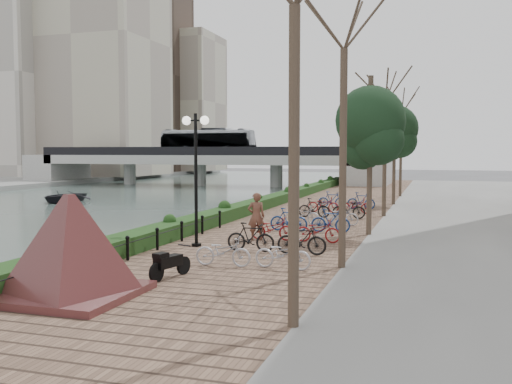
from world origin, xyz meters
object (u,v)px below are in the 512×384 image
at_px(granite_monument, 70,245).
at_px(motorcycle, 170,263).
at_px(lamppost, 196,151).
at_px(boat, 63,196).
at_px(pedestrian, 256,216).

distance_m(granite_monument, motorcycle, 2.96).
relative_size(lamppost, boat, 1.13).
bearing_deg(granite_monument, pedestrian, 80.86).
bearing_deg(granite_monument, boat, 126.63).
distance_m(motorcycle, boat, 31.12).
height_order(lamppost, boat, lamppost).
relative_size(lamppost, motorcycle, 3.48).
distance_m(lamppost, pedestrian, 3.64).
height_order(granite_monument, boat, granite_monument).
relative_size(granite_monument, motorcycle, 3.23).
bearing_deg(motorcycle, granite_monument, -103.82).
height_order(granite_monument, lamppost, lamppost).
distance_m(motorcycle, pedestrian, 7.10).
bearing_deg(pedestrian, boat, -60.09).
bearing_deg(lamppost, motorcycle, -74.12).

